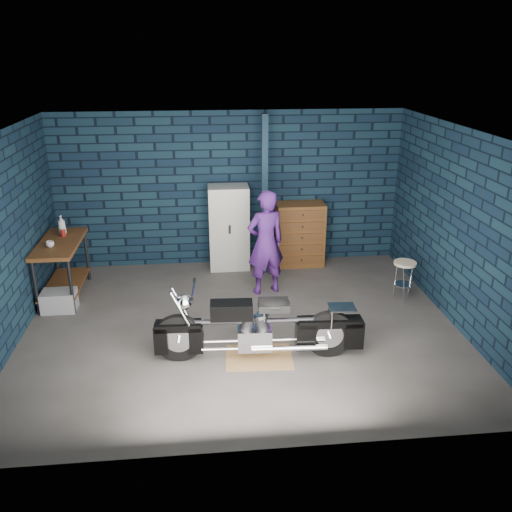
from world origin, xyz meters
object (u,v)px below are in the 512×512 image
(locker, at_px, (229,228))
(shop_stool, at_px, (403,281))
(person, at_px, (266,243))
(tool_chest, at_px, (300,235))
(motorcycle, at_px, (259,323))
(workbench, at_px, (63,269))
(storage_bin, at_px, (59,301))

(locker, bearing_deg, shop_stool, -31.49)
(locker, bearing_deg, person, -65.20)
(locker, distance_m, tool_chest, 1.27)
(locker, bearing_deg, motorcycle, -86.34)
(tool_chest, bearing_deg, shop_stool, -49.84)
(locker, bearing_deg, workbench, -160.59)
(tool_chest, bearing_deg, workbench, -166.56)
(storage_bin, relative_size, tool_chest, 0.43)
(storage_bin, xyz_separation_m, shop_stool, (5.22, -0.16, 0.16))
(workbench, xyz_separation_m, locker, (2.64, 0.93, 0.28))
(motorcycle, xyz_separation_m, shop_stool, (2.40, 1.46, -0.18))
(motorcycle, bearing_deg, locker, 96.49)
(motorcycle, relative_size, locker, 1.51)
(workbench, relative_size, tool_chest, 1.24)
(storage_bin, height_order, tool_chest, tool_chest)
(motorcycle, xyz_separation_m, locker, (-0.20, 3.05, 0.25))
(person, bearing_deg, shop_stool, 150.11)
(workbench, bearing_deg, tool_chest, 13.44)
(motorcycle, xyz_separation_m, storage_bin, (-2.82, 1.62, -0.34))
(motorcycle, distance_m, storage_bin, 3.27)
(workbench, xyz_separation_m, tool_chest, (3.90, 0.93, 0.11))
(locker, relative_size, shop_stool, 2.37)
(storage_bin, distance_m, shop_stool, 5.23)
(workbench, bearing_deg, person, -3.15)
(workbench, relative_size, storage_bin, 2.86)
(shop_stool, bearing_deg, person, 166.87)
(motorcycle, distance_m, person, 2.00)
(motorcycle, height_order, person, person)
(storage_bin, bearing_deg, shop_stool, -1.76)
(person, height_order, storage_bin, person)
(locker, xyz_separation_m, shop_stool, (2.60, -1.59, -0.43))
(tool_chest, bearing_deg, locker, 180.00)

